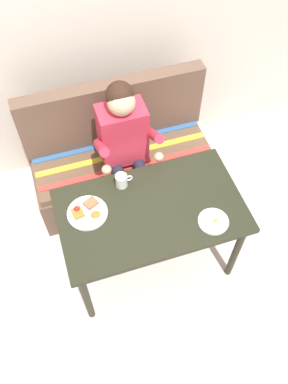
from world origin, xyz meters
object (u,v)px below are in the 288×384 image
(couch, at_px, (121,161))
(plate_eggs, at_px, (213,221))
(table, at_px, (151,216))
(coffee_mug, at_px, (122,180))
(person, at_px, (125,143))
(plate_breakfast, at_px, (87,212))

(couch, xyz_separation_m, plate_eggs, (0.34, -0.97, 0.41))
(table, relative_size, coffee_mug, 10.17)
(couch, relative_size, person, 1.19)
(plate_breakfast, xyz_separation_m, plate_eggs, (0.74, -0.31, -0.00))
(couch, height_order, person, person)
(person, relative_size, plate_eggs, 6.22)
(person, bearing_deg, coffee_mug, -109.64)
(table, distance_m, coffee_mug, 0.30)
(table, relative_size, couch, 0.83)
(person, height_order, coffee_mug, person)
(table, bearing_deg, coffee_mug, 116.97)
(table, xyz_separation_m, plate_breakfast, (-0.40, 0.10, 0.09))
(couch, xyz_separation_m, coffee_mug, (-0.12, -0.52, 0.45))
(table, height_order, plate_breakfast, plate_breakfast)
(plate_eggs, bearing_deg, table, 148.56)
(table, relative_size, plate_breakfast, 4.62)
(plate_eggs, bearing_deg, person, 113.25)
(plate_eggs, bearing_deg, plate_breakfast, 157.49)
(plate_breakfast, bearing_deg, plate_eggs, -22.51)
(table, bearing_deg, person, 90.09)
(plate_breakfast, bearing_deg, couch, 59.11)
(table, height_order, couch, couch)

